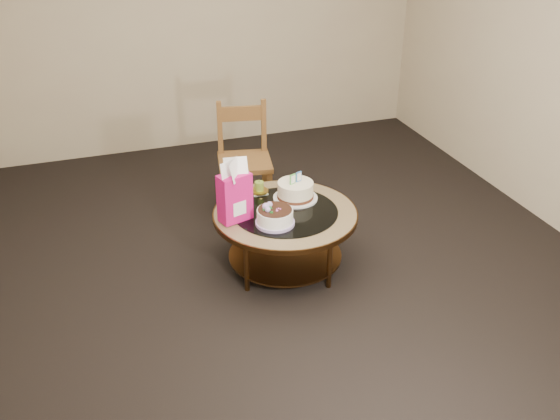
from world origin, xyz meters
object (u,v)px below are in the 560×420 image
object	(u,v)px
decorated_cake	(275,217)
cream_cake	(295,191)
coffee_table	(285,221)
gift_bag	(234,191)
dining_chair	(244,159)

from	to	relation	value
decorated_cake	cream_cake	xyz separation A→B (m)	(0.26, 0.30, 0.01)
coffee_table	gift_bag	distance (m)	0.47
dining_chair	cream_cake	bearing A→B (deg)	-67.42
coffee_table	decorated_cake	distance (m)	0.23
cream_cake	decorated_cake	bearing A→B (deg)	-155.07
coffee_table	cream_cake	xyz separation A→B (m)	(0.13, 0.15, 0.14)
gift_bag	decorated_cake	bearing A→B (deg)	-49.50
coffee_table	decorated_cake	world-z (taller)	decorated_cake
cream_cake	gift_bag	size ratio (longest dim) A/B	0.74
coffee_table	cream_cake	world-z (taller)	cream_cake
cream_cake	dining_chair	size ratio (longest dim) A/B	0.35
coffee_table	dining_chair	distance (m)	0.94
decorated_cake	cream_cake	size ratio (longest dim) A/B	0.82
coffee_table	gift_bag	xyz separation A→B (m)	(-0.36, 0.00, 0.30)
decorated_cake	gift_bag	xyz separation A→B (m)	(-0.23, 0.15, 0.16)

